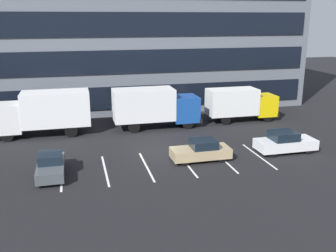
% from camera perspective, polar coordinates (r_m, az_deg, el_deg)
% --- Properties ---
extents(ground_plane, '(120.00, 120.00, 0.00)m').
position_cam_1_polar(ground_plane, '(29.01, -1.52, -3.88)').
color(ground_plane, black).
extents(office_building, '(39.24, 13.18, 21.60)m').
position_cam_1_polar(office_building, '(45.01, -6.84, 17.05)').
color(office_building, slate).
rests_on(office_building, ground_plane).
extents(lot_markings, '(14.14, 5.40, 0.01)m').
position_cam_1_polar(lot_markings, '(26.57, -0.25, -5.78)').
color(lot_markings, silver).
rests_on(lot_markings, ground_plane).
extents(box_truck_blue, '(7.92, 2.62, 3.67)m').
position_cam_1_polar(box_truck_blue, '(34.79, -2.04, 3.02)').
color(box_truck_blue, '#194799').
rests_on(box_truck_blue, ground_plane).
extents(box_truck_white, '(8.15, 2.70, 3.78)m').
position_cam_1_polar(box_truck_white, '(34.23, -18.07, 2.12)').
color(box_truck_white, white).
rests_on(box_truck_white, ground_plane).
extents(box_truck_yellow, '(6.95, 2.30, 3.22)m').
position_cam_1_polar(box_truck_yellow, '(37.85, 10.74, 3.41)').
color(box_truck_yellow, yellow).
rests_on(box_truck_yellow, ground_plane).
extents(sedan_white, '(4.50, 1.88, 1.61)m').
position_cam_1_polar(sedan_white, '(30.09, 17.07, -2.34)').
color(sedan_white, white).
rests_on(sedan_white, ground_plane).
extents(sedan_tan, '(4.19, 1.75, 1.50)m').
position_cam_1_polar(sedan_tan, '(27.24, 4.97, -3.70)').
color(sedan_tan, tan).
rests_on(sedan_tan, ground_plane).
extents(sedan_charcoal, '(1.68, 4.00, 1.43)m').
position_cam_1_polar(sedan_charcoal, '(25.70, -17.11, -5.68)').
color(sedan_charcoal, '#474C51').
rests_on(sedan_charcoal, ground_plane).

